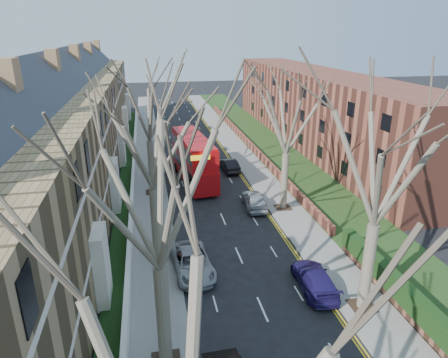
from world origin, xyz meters
TOP-DOWN VIEW (x-y plane):
  - pavement_left at (-6.00, 39.00)m, footprint 3.00×102.00m
  - pavement_right at (6.00, 39.00)m, footprint 3.00×102.00m
  - terrace_left at (-13.65, 31.00)m, footprint 9.70×78.00m
  - flats_right at (17.46, 43.00)m, footprint 13.97×54.00m
  - front_wall_left at (-7.65, 31.00)m, footprint 0.30×78.00m
  - grass_verge_right at (10.50, 39.00)m, footprint 6.00×102.00m
  - tree_left_mid at (-5.70, 6.00)m, footprint 10.50×10.50m
  - tree_left_far at (-5.70, 16.00)m, footprint 10.15×10.15m
  - tree_left_dist at (-5.70, 28.00)m, footprint 10.50×10.50m
  - tree_right_mid at (5.70, 8.00)m, footprint 10.50×10.50m
  - tree_right_far at (5.70, 22.00)m, footprint 10.15×10.15m
  - double_decker_bus at (-1.30, 30.77)m, footprint 3.73×11.52m
  - car_left_far at (-3.53, 13.57)m, footprint 2.86×5.49m
  - car_right_near at (3.70, 10.28)m, footprint 2.28×4.94m
  - car_right_mid at (3.24, 22.79)m, footprint 2.16×4.68m
  - car_right_far at (3.01, 33.10)m, footprint 1.91×4.48m

SIDE VIEW (x-z plane):
  - pavement_left at x=-6.00m, z-range 0.00..0.12m
  - pavement_right at x=6.00m, z-range 0.00..0.12m
  - grass_verge_right at x=10.50m, z-range 0.12..0.18m
  - front_wall_left at x=-7.65m, z-range 0.12..1.12m
  - car_right_near at x=3.70m, z-range 0.00..1.40m
  - car_right_far at x=3.01m, z-range 0.00..1.43m
  - car_left_far at x=-3.53m, z-range 0.00..1.48m
  - car_right_mid at x=3.24m, z-range 0.00..1.55m
  - double_decker_bus at x=-1.30m, z-range -0.03..4.69m
  - flats_right at x=17.46m, z-range -0.02..9.98m
  - terrace_left at x=-13.65m, z-range -1.27..12.33m
  - tree_left_far at x=-5.70m, z-range 2.13..16.35m
  - tree_right_far at x=5.70m, z-range 2.13..16.35m
  - tree_left_mid at x=-5.70m, z-range 2.20..16.91m
  - tree_right_mid at x=5.70m, z-range 2.20..16.91m
  - tree_left_dist at x=-5.70m, z-range 2.20..16.91m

